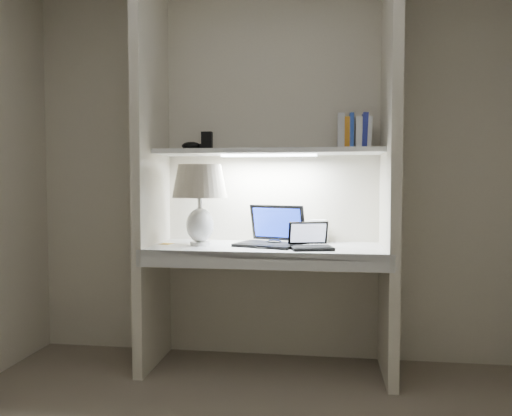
% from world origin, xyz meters
% --- Properties ---
extents(back_wall, '(3.20, 0.01, 2.50)m').
position_xyz_m(back_wall, '(0.00, 1.50, 1.25)').
color(back_wall, beige).
rests_on(back_wall, floor).
extents(alcove_panel_left, '(0.06, 0.55, 2.50)m').
position_xyz_m(alcove_panel_left, '(-0.73, 1.23, 1.25)').
color(alcove_panel_left, beige).
rests_on(alcove_panel_left, floor).
extents(alcove_panel_right, '(0.06, 0.55, 2.50)m').
position_xyz_m(alcove_panel_right, '(0.73, 1.23, 1.25)').
color(alcove_panel_right, beige).
rests_on(alcove_panel_right, floor).
extents(desk, '(1.40, 0.55, 0.04)m').
position_xyz_m(desk, '(0.00, 1.23, 0.75)').
color(desk, white).
rests_on(desk, alcove_panel_left).
extents(desk_apron, '(1.46, 0.03, 0.10)m').
position_xyz_m(desk_apron, '(0.00, 0.96, 0.72)').
color(desk_apron, silver).
rests_on(desk_apron, desk).
extents(shelf, '(1.40, 0.36, 0.03)m').
position_xyz_m(shelf, '(0.00, 1.32, 1.35)').
color(shelf, silver).
rests_on(shelf, back_wall).
extents(strip_light, '(0.60, 0.04, 0.02)m').
position_xyz_m(strip_light, '(0.00, 1.32, 1.33)').
color(strip_light, white).
rests_on(strip_light, shelf).
extents(table_lamp, '(0.34, 0.34, 0.50)m').
position_xyz_m(table_lamp, '(-0.41, 1.21, 1.11)').
color(table_lamp, white).
rests_on(table_lamp, desk).
extents(laptop_main, '(0.44, 0.41, 0.25)m').
position_xyz_m(laptop_main, '(0.02, 1.27, 0.83)').
color(laptop_main, black).
rests_on(laptop_main, desk).
extents(laptop_netbook, '(0.28, 0.26, 0.16)m').
position_xyz_m(laptop_netbook, '(0.27, 1.14, 0.81)').
color(laptop_netbook, black).
rests_on(laptop_netbook, desk).
extents(speaker, '(0.13, 0.11, 0.15)m').
position_xyz_m(speaker, '(0.31, 1.43, 0.84)').
color(speaker, silver).
rests_on(speaker, desk).
extents(mouse, '(0.11, 0.08, 0.04)m').
position_xyz_m(mouse, '(0.04, 1.25, 0.79)').
color(mouse, black).
rests_on(mouse, desk).
extents(cable_coil, '(0.12, 0.12, 0.01)m').
position_xyz_m(cable_coil, '(0.02, 1.14, 0.78)').
color(cable_coil, black).
rests_on(cable_coil, desk).
extents(sticky_note, '(0.09, 0.09, 0.00)m').
position_xyz_m(sticky_note, '(-0.64, 1.24, 0.77)').
color(sticky_note, gold).
rests_on(sticky_note, desk).
extents(book_row, '(0.20, 0.14, 0.22)m').
position_xyz_m(book_row, '(0.53, 1.36, 1.47)').
color(book_row, silver).
rests_on(book_row, shelf).
extents(shelf_box, '(0.07, 0.05, 0.11)m').
position_xyz_m(shelf_box, '(-0.40, 1.33, 1.42)').
color(shelf_box, black).
rests_on(shelf_box, shelf).
extents(shelf_gadget, '(0.13, 0.10, 0.05)m').
position_xyz_m(shelf_gadget, '(-0.51, 1.35, 1.39)').
color(shelf_gadget, black).
rests_on(shelf_gadget, shelf).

